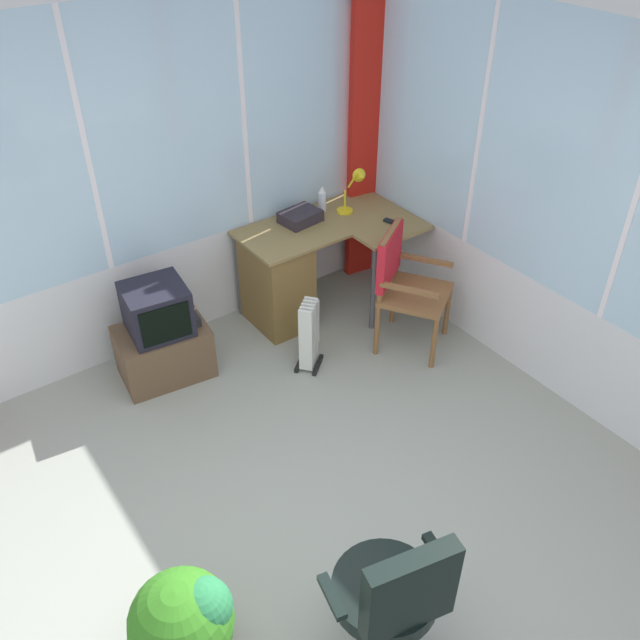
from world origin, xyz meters
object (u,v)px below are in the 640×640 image
(desk, at_px, (283,275))
(spray_bottle, at_px, (322,199))
(tv_on_stand, at_px, (162,337))
(paper_tray, at_px, (300,217))
(wooden_armchair, at_px, (400,275))
(office_chair, at_px, (394,593))
(space_heater, at_px, (310,333))
(desk_lamp, at_px, (357,185))
(tv_remote, at_px, (393,222))
(potted_plant, at_px, (185,622))

(desk, relative_size, spray_bottle, 6.26)
(desk, bearing_deg, tv_on_stand, -176.52)
(paper_tray, relative_size, wooden_armchair, 0.31)
(office_chair, xyz_separation_m, tv_on_stand, (0.06, 2.59, -0.22))
(paper_tray, height_order, space_heater, paper_tray)
(desk_lamp, relative_size, tv_remote, 2.45)
(wooden_armchair, height_order, office_chair, office_chair)
(paper_tray, height_order, potted_plant, paper_tray)
(paper_tray, relative_size, office_chair, 0.31)
(desk_lamp, xyz_separation_m, tv_remote, (0.11, -0.32, -0.23))
(desk, bearing_deg, tv_remote, -22.26)
(spray_bottle, distance_m, paper_tray, 0.26)
(tv_on_stand, distance_m, potted_plant, 2.20)
(tv_remote, bearing_deg, office_chair, -148.89)
(desk, xyz_separation_m, tv_remote, (0.82, -0.34, 0.36))
(spray_bottle, xyz_separation_m, tv_on_stand, (-1.59, -0.23, -0.54))
(tv_remote, bearing_deg, potted_plant, -165.81)
(desk_lamp, height_order, paper_tray, desk_lamp)
(wooden_armchair, bearing_deg, desk_lamp, 77.75)
(tv_remote, relative_size, tv_on_stand, 0.20)
(spray_bottle, height_order, space_heater, spray_bottle)
(wooden_armchair, bearing_deg, potted_plant, -151.48)
(paper_tray, relative_size, tv_on_stand, 0.39)
(desk_lamp, height_order, tv_on_stand, desk_lamp)
(desk_lamp, height_order, space_heater, desk_lamp)
(desk, distance_m, tv_on_stand, 1.09)
(paper_tray, bearing_deg, desk_lamp, -15.03)
(desk_lamp, distance_m, office_chair, 3.26)
(office_chair, xyz_separation_m, potted_plant, (-0.78, 0.55, -0.22))
(potted_plant, bearing_deg, tv_on_stand, 67.50)
(spray_bottle, xyz_separation_m, wooden_armchair, (0.05, -0.92, -0.27))
(paper_tray, bearing_deg, desk, -155.75)
(space_heater, bearing_deg, tv_remote, 14.67)
(paper_tray, bearing_deg, wooden_armchair, -70.85)
(desk_lamp, xyz_separation_m, space_heater, (-0.88, -0.58, -0.72))
(desk_lamp, bearing_deg, potted_plant, -141.67)
(desk_lamp, relative_size, spray_bottle, 1.70)
(desk, relative_size, wooden_armchair, 1.40)
(tv_remote, bearing_deg, paper_tray, 123.48)
(office_chair, bearing_deg, desk, 66.51)
(tv_on_stand, bearing_deg, desk_lamp, 1.73)
(space_heater, bearing_deg, tv_on_stand, 150.27)
(desk_lamp, xyz_separation_m, tv_on_stand, (-1.80, -0.05, -0.67))
(wooden_armchair, distance_m, space_heater, 0.80)
(spray_bottle, relative_size, space_heater, 0.38)
(tv_remote, xyz_separation_m, tv_on_stand, (-1.91, 0.27, -0.44))
(tv_remote, relative_size, space_heater, 0.27)
(wooden_armchair, height_order, potted_plant, wooden_armchair)
(space_heater, bearing_deg, wooden_armchair, -12.52)
(tv_remote, relative_size, paper_tray, 0.50)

